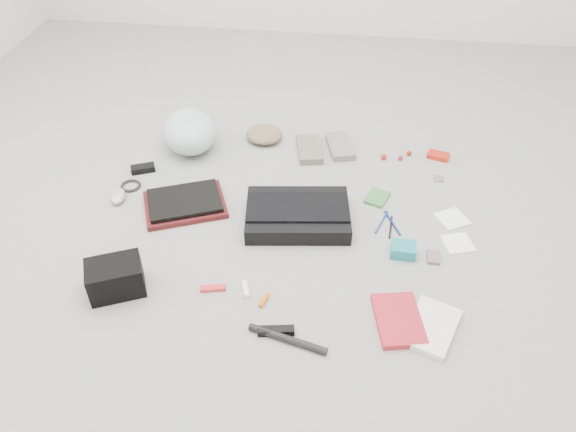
# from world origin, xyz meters

# --- Properties ---
(ground_plane) EXTENTS (4.00, 4.00, 0.00)m
(ground_plane) POSITION_xyz_m (0.00, 0.00, 0.00)
(ground_plane) COLOR gray
(messenger_bag) EXTENTS (0.46, 0.35, 0.07)m
(messenger_bag) POSITION_xyz_m (0.04, 0.03, 0.04)
(messenger_bag) COLOR black
(messenger_bag) RESTS_ON ground_plane
(bag_flap) EXTENTS (0.44, 0.24, 0.01)m
(bag_flap) POSITION_xyz_m (0.04, 0.03, 0.08)
(bag_flap) COLOR black
(bag_flap) RESTS_ON messenger_bag
(laptop_sleeve) EXTENTS (0.41, 0.36, 0.02)m
(laptop_sleeve) POSITION_xyz_m (-0.45, 0.06, 0.01)
(laptop_sleeve) COLOR #4F1315
(laptop_sleeve) RESTS_ON ground_plane
(laptop) EXTENTS (0.36, 0.32, 0.02)m
(laptop) POSITION_xyz_m (-0.45, 0.06, 0.03)
(laptop) COLOR black
(laptop) RESTS_ON laptop_sleeve
(bike_helmet) EXTENTS (0.36, 0.39, 0.19)m
(bike_helmet) POSITION_xyz_m (-0.54, 0.51, 0.10)
(bike_helmet) COLOR silver
(bike_helmet) RESTS_ON ground_plane
(beanie) EXTENTS (0.21, 0.20, 0.06)m
(beanie) POSITION_xyz_m (-0.20, 0.63, 0.03)
(beanie) COLOR #816650
(beanie) RESTS_ON ground_plane
(mitten_left) EXTENTS (0.15, 0.24, 0.03)m
(mitten_left) POSITION_xyz_m (0.03, 0.55, 0.02)
(mitten_left) COLOR slate
(mitten_left) RESTS_ON ground_plane
(mitten_right) EXTENTS (0.16, 0.24, 0.03)m
(mitten_right) POSITION_xyz_m (0.18, 0.59, 0.02)
(mitten_right) COLOR gray
(mitten_right) RESTS_ON ground_plane
(power_brick) EXTENTS (0.12, 0.09, 0.03)m
(power_brick) POSITION_xyz_m (-0.71, 0.29, 0.01)
(power_brick) COLOR black
(power_brick) RESTS_ON ground_plane
(cable_coil) EXTENTS (0.11, 0.11, 0.01)m
(cable_coil) POSITION_xyz_m (-0.73, 0.17, 0.01)
(cable_coil) COLOR black
(cable_coil) RESTS_ON ground_plane
(mouse) EXTENTS (0.08, 0.11, 0.04)m
(mouse) POSITION_xyz_m (-0.75, 0.07, 0.02)
(mouse) COLOR #AEAEB0
(mouse) RESTS_ON ground_plane
(camera_bag) EXTENTS (0.23, 0.20, 0.13)m
(camera_bag) POSITION_xyz_m (-0.56, -0.43, 0.06)
(camera_bag) COLOR black
(camera_bag) RESTS_ON ground_plane
(multitool) EXTENTS (0.10, 0.05, 0.01)m
(multitool) POSITION_xyz_m (-0.22, -0.39, 0.01)
(multitool) COLOR red
(multitool) RESTS_ON ground_plane
(toiletry_tube_white) EXTENTS (0.05, 0.08, 0.02)m
(toiletry_tube_white) POSITION_xyz_m (-0.10, -0.38, 0.01)
(toiletry_tube_white) COLOR white
(toiletry_tube_white) RESTS_ON ground_plane
(toiletry_tube_orange) EXTENTS (0.03, 0.06, 0.02)m
(toiletry_tube_orange) POSITION_xyz_m (-0.03, -0.42, 0.01)
(toiletry_tube_orange) COLOR #CF6608
(toiletry_tube_orange) RESTS_ON ground_plane
(u_lock) EXTENTS (0.13, 0.05, 0.02)m
(u_lock) POSITION_xyz_m (0.03, -0.55, 0.01)
(u_lock) COLOR black
(u_lock) RESTS_ON ground_plane
(bike_pump) EXTENTS (0.27, 0.09, 0.03)m
(bike_pump) POSITION_xyz_m (0.08, -0.58, 0.01)
(bike_pump) COLOR black
(bike_pump) RESTS_ON ground_plane
(book_red) EXTENTS (0.19, 0.25, 0.02)m
(book_red) POSITION_xyz_m (0.44, -0.45, 0.01)
(book_red) COLOR red
(book_red) RESTS_ON ground_plane
(book_white) EXTENTS (0.22, 0.26, 0.02)m
(book_white) POSITION_xyz_m (0.55, -0.47, 0.01)
(book_white) COLOR silver
(book_white) RESTS_ON ground_plane
(notepad) EXTENTS (0.12, 0.13, 0.01)m
(notepad) POSITION_xyz_m (0.36, 0.22, 0.01)
(notepad) COLOR #347433
(notepad) RESTS_ON ground_plane
(pen_blue) EXTENTS (0.06, 0.15, 0.01)m
(pen_blue) POSITION_xyz_m (0.38, 0.07, 0.00)
(pen_blue) COLOR navy
(pen_blue) RESTS_ON ground_plane
(pen_black) EXTENTS (0.02, 0.14, 0.01)m
(pen_black) POSITION_xyz_m (0.42, 0.04, 0.00)
(pen_black) COLOR black
(pen_black) RESTS_ON ground_plane
(pen_navy) EXTENTS (0.07, 0.15, 0.01)m
(pen_navy) POSITION_xyz_m (0.43, 0.07, 0.00)
(pen_navy) COLOR navy
(pen_navy) RESTS_ON ground_plane
(accordion_wallet) EXTENTS (0.10, 0.08, 0.05)m
(accordion_wallet) POSITION_xyz_m (0.46, -0.11, 0.02)
(accordion_wallet) COLOR teal
(accordion_wallet) RESTS_ON ground_plane
(card_deck) EXTENTS (0.05, 0.07, 0.01)m
(card_deck) POSITION_xyz_m (0.58, -0.12, 0.01)
(card_deck) COLOR #835E6C
(card_deck) RESTS_ON ground_plane
(napkin_top) EXTENTS (0.16, 0.16, 0.01)m
(napkin_top) POSITION_xyz_m (0.67, 0.13, 0.00)
(napkin_top) COLOR white
(napkin_top) RESTS_ON ground_plane
(napkin_bottom) EXTENTS (0.14, 0.14, 0.01)m
(napkin_bottom) POSITION_xyz_m (0.68, -0.02, 0.00)
(napkin_bottom) COLOR white
(napkin_bottom) RESTS_ON ground_plane
(lollipop_a) EXTENTS (0.04, 0.04, 0.03)m
(lollipop_a) POSITION_xyz_m (0.39, 0.53, 0.01)
(lollipop_a) COLOR #AE1812
(lollipop_a) RESTS_ON ground_plane
(lollipop_b) EXTENTS (0.02, 0.02, 0.02)m
(lollipop_b) POSITION_xyz_m (0.47, 0.54, 0.01)
(lollipop_b) COLOR maroon
(lollipop_b) RESTS_ON ground_plane
(lollipop_c) EXTENTS (0.03, 0.03, 0.02)m
(lollipop_c) POSITION_xyz_m (0.51, 0.59, 0.01)
(lollipop_c) COLOR #A6180B
(lollipop_c) RESTS_ON ground_plane
(altoids_tin) EXTENTS (0.11, 0.09, 0.02)m
(altoids_tin) POSITION_xyz_m (0.65, 0.58, 0.01)
(altoids_tin) COLOR red
(altoids_tin) RESTS_ON ground_plane
(stamp_sheet) EXTENTS (0.05, 0.05, 0.00)m
(stamp_sheet) POSITION_xyz_m (0.64, 0.41, 0.00)
(stamp_sheet) COLOR slate
(stamp_sheet) RESTS_ON ground_plane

